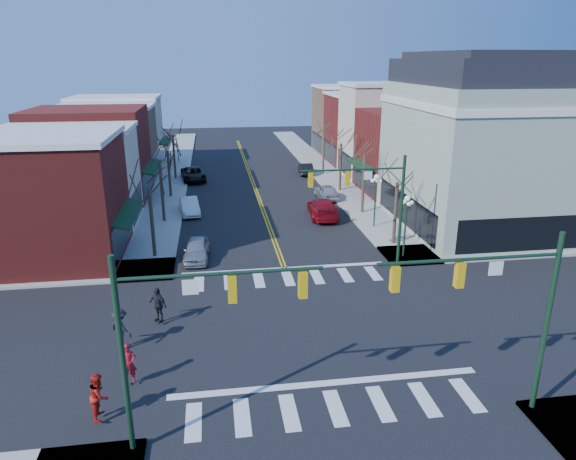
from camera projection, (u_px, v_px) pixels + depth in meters
name	position (u px, v px, depth m)	size (l,w,h in m)	color
ground	(306.00, 329.00, 25.56)	(160.00, 160.00, 0.00)	black
sidewalk_left	(161.00, 218.00, 43.08)	(3.50, 70.00, 0.15)	#9E9B93
sidewalk_right	(363.00, 209.00, 45.52)	(3.50, 70.00, 0.15)	#9E9B93
bldg_left_brick_a	(39.00, 202.00, 33.15)	(10.00, 8.50, 8.00)	maroon
bldg_left_stucco_a	(70.00, 179.00, 40.50)	(10.00, 7.00, 7.50)	beige
bldg_left_brick_b	(90.00, 155.00, 47.85)	(10.00, 9.00, 8.50)	maroon
bldg_left_tan	(107.00, 145.00, 55.70)	(10.00, 7.50, 7.80)	#87684A
bldg_left_stucco_b	(119.00, 133.00, 62.90)	(10.00, 8.00, 8.20)	beige
bldg_right_brick_a	(414.00, 152.00, 50.62)	(10.00, 8.50, 8.00)	maroon
bldg_right_stucco	(389.00, 132.00, 57.57)	(10.00, 7.00, 10.00)	beige
bldg_right_brick_b	(369.00, 130.00, 64.84)	(10.00, 8.00, 8.50)	maroon
bldg_right_tan	(352.00, 121.00, 72.27)	(10.00, 8.00, 9.00)	#87684A
victorian_corner	(485.00, 143.00, 39.36)	(12.25, 14.25, 13.30)	#9CAC95
traffic_mast_near_left	(179.00, 325.00, 16.36)	(6.60, 0.28, 7.20)	#14331E
traffic_mast_near_right	(502.00, 302.00, 17.90)	(6.60, 0.28, 7.20)	#14331E
traffic_mast_far_right	(374.00, 196.00, 31.79)	(6.60, 0.28, 7.20)	#14331E
lamppost_corner	(406.00, 216.00, 33.74)	(0.36, 0.36, 4.33)	#14331E
lamppost_midblock	(376.00, 192.00, 39.84)	(0.36, 0.36, 4.33)	#14331E
tree_left_a	(152.00, 224.00, 33.96)	(0.24, 0.24, 4.76)	#382B21
tree_left_b	(162.00, 192.00, 41.42)	(0.24, 0.24, 5.04)	#382B21
tree_left_c	(169.00, 174.00, 49.00)	(0.24, 0.24, 4.55)	#382B21
tree_left_d	(174.00, 158.00, 56.45)	(0.24, 0.24, 4.90)	#382B21
tree_right_a	(395.00, 214.00, 36.32)	(0.24, 0.24, 4.62)	#382B21
tree_right_b	(363.00, 184.00, 43.74)	(0.24, 0.24, 5.18)	#382B21
tree_right_c	(340.00, 168.00, 51.30)	(0.24, 0.24, 4.83)	#382B21
tree_right_d	(324.00, 153.00, 58.78)	(0.24, 0.24, 4.97)	#382B21
car_left_near	(196.00, 250.00, 34.18)	(1.63, 4.05, 1.38)	#A7A7AB
car_left_mid	(189.00, 206.00, 44.24)	(1.46, 4.20, 1.38)	white
car_left_far	(193.00, 174.00, 56.31)	(2.40, 5.22, 1.45)	black
car_right_near	(323.00, 208.00, 43.33)	(2.25, 5.52, 1.60)	maroon
car_right_mid	(326.00, 192.00, 49.01)	(1.69, 4.20, 1.43)	silver
car_right_far	(306.00, 169.00, 59.45)	(1.41, 4.04, 1.33)	black
pedestrian_red_a	(128.00, 364.00, 20.80)	(0.64, 0.42, 1.75)	#AC121F
pedestrian_red_b	(99.00, 395.00, 18.79)	(0.88, 0.69, 1.81)	red
pedestrian_dark_a	(158.00, 305.00, 25.70)	(1.08, 0.45, 1.84)	black
pedestrian_dark_b	(121.00, 328.00, 23.49)	(1.20, 0.69, 1.85)	black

